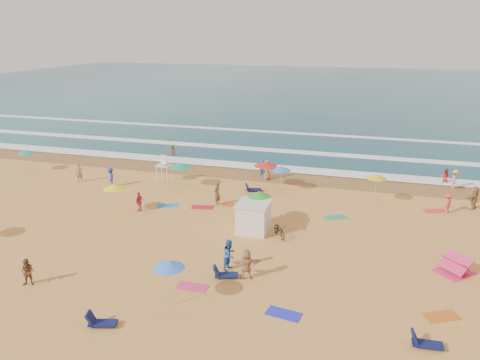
# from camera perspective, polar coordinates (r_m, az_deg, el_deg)

# --- Properties ---
(ground) EXTENTS (220.00, 220.00, 0.00)m
(ground) POSITION_cam_1_polar(r_m,az_deg,el_deg) (32.77, 1.52, -5.98)
(ground) COLOR gold
(ground) RESTS_ON ground
(ocean) EXTENTS (220.00, 140.00, 0.18)m
(ocean) POSITION_cam_1_polar(r_m,az_deg,el_deg) (114.02, 12.73, 10.69)
(ocean) COLOR #0C4756
(ocean) RESTS_ON ground
(wet_sand) EXTENTS (220.00, 220.00, 0.00)m
(wet_sand) POSITION_cam_1_polar(r_m,az_deg,el_deg) (44.21, 5.73, 0.32)
(wet_sand) COLOR olive
(wet_sand) RESTS_ON ground
(surf_foam) EXTENTS (200.00, 18.70, 0.05)m
(surf_foam) POSITION_cam_1_polar(r_m,az_deg,el_deg) (52.56, 7.57, 3.18)
(surf_foam) COLOR white
(surf_foam) RESTS_ON ground
(cabana) EXTENTS (2.00, 2.00, 2.00)m
(cabana) POSITION_cam_1_polar(r_m,az_deg,el_deg) (31.99, 1.64, -4.65)
(cabana) COLOR silver
(cabana) RESTS_ON ground
(cabana_roof) EXTENTS (2.20, 2.20, 0.12)m
(cabana_roof) POSITION_cam_1_polar(r_m,az_deg,el_deg) (31.60, 1.66, -2.87)
(cabana_roof) COLOR silver
(cabana_roof) RESTS_ON cabana
(bicycle) EXTENTS (1.53, 1.90, 0.97)m
(bicycle) POSITION_cam_1_polar(r_m,az_deg,el_deg) (31.53, 4.85, -6.07)
(bicycle) COLOR black
(bicycle) RESTS_ON ground
(lifeguard_stand) EXTENTS (1.20, 1.20, 2.10)m
(lifeguard_stand) POSITION_cam_1_polar(r_m,az_deg,el_deg) (43.07, -9.20, 1.15)
(lifeguard_stand) COLOR white
(lifeguard_stand) RESTS_ON ground
(beach_umbrellas) EXTENTS (56.55, 24.52, 0.78)m
(beach_umbrellas) POSITION_cam_1_polar(r_m,az_deg,el_deg) (33.59, 0.28, -1.50)
(beach_umbrellas) COLOR red
(beach_umbrellas) RESTS_ON ground
(loungers) EXTENTS (54.72, 21.52, 0.34)m
(loungers) POSITION_cam_1_polar(r_m,az_deg,el_deg) (27.52, 7.27, -10.63)
(loungers) COLOR #0E1349
(loungers) RESTS_ON ground
(towels) EXTENTS (35.57, 19.27, 0.03)m
(towels) POSITION_cam_1_polar(r_m,az_deg,el_deg) (31.03, -2.99, -7.39)
(towels) COLOR #E91D46
(towels) RESTS_ON ground
(beachgoers) EXTENTS (47.66, 28.34, 2.14)m
(beachgoers) POSITION_cam_1_polar(r_m,az_deg,el_deg) (35.85, 4.82, -2.45)
(beachgoers) COLOR tan
(beachgoers) RESTS_ON ground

